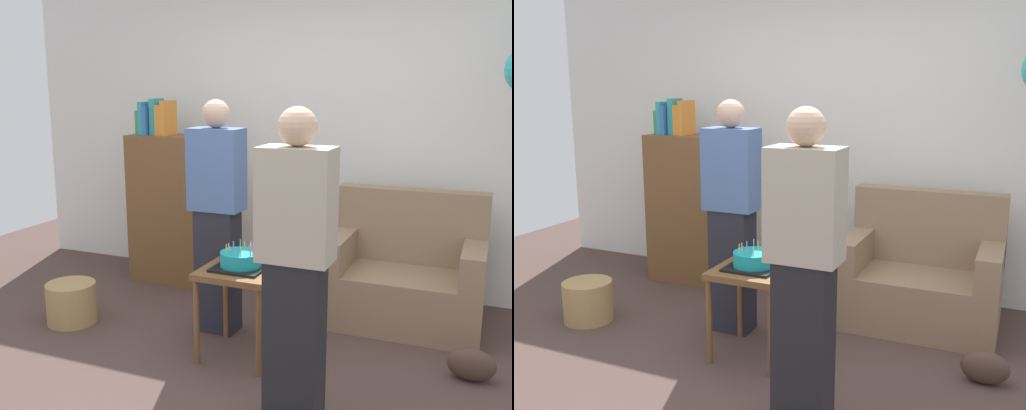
# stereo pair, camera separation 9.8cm
# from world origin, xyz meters

# --- Properties ---
(ground_plane) EXTENTS (8.00, 8.00, 0.00)m
(ground_plane) POSITION_xyz_m (0.00, 0.00, 0.00)
(ground_plane) COLOR #4C3833
(wall_back) EXTENTS (6.00, 0.10, 2.70)m
(wall_back) POSITION_xyz_m (0.00, 2.05, 1.35)
(wall_back) COLOR silver
(wall_back) RESTS_ON ground_plane
(couch) EXTENTS (1.10, 0.70, 0.96)m
(couch) POSITION_xyz_m (0.70, 1.44, 0.34)
(couch) COLOR #8C7054
(couch) RESTS_ON ground_plane
(bookshelf) EXTENTS (0.80, 0.36, 1.61)m
(bookshelf) POSITION_xyz_m (-1.30, 1.58, 0.68)
(bookshelf) COLOR brown
(bookshelf) RESTS_ON ground_plane
(side_table) EXTENTS (0.48, 0.48, 0.59)m
(side_table) POSITION_xyz_m (-0.18, 0.46, 0.50)
(side_table) COLOR brown
(side_table) RESTS_ON ground_plane
(birthday_cake) EXTENTS (0.32, 0.32, 0.17)m
(birthday_cake) POSITION_xyz_m (-0.18, 0.46, 0.64)
(birthday_cake) COLOR black
(birthday_cake) RESTS_ON side_table
(person_blowing_candles) EXTENTS (0.36, 0.22, 1.63)m
(person_blowing_candles) POSITION_xyz_m (-0.50, 0.78, 0.83)
(person_blowing_candles) COLOR #23232D
(person_blowing_candles) RESTS_ON ground_plane
(person_holding_cake) EXTENTS (0.36, 0.22, 1.63)m
(person_holding_cake) POSITION_xyz_m (0.38, -0.13, 0.83)
(person_holding_cake) COLOR black
(person_holding_cake) RESTS_ON ground_plane
(wicker_basket) EXTENTS (0.36, 0.36, 0.30)m
(wicker_basket) POSITION_xyz_m (-1.55, 0.47, 0.15)
(wicker_basket) COLOR #A88451
(wicker_basket) RESTS_ON ground_plane
(handbag) EXTENTS (0.28, 0.14, 0.20)m
(handbag) POSITION_xyz_m (1.21, 0.69, 0.10)
(handbag) COLOR #473328
(handbag) RESTS_ON ground_plane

